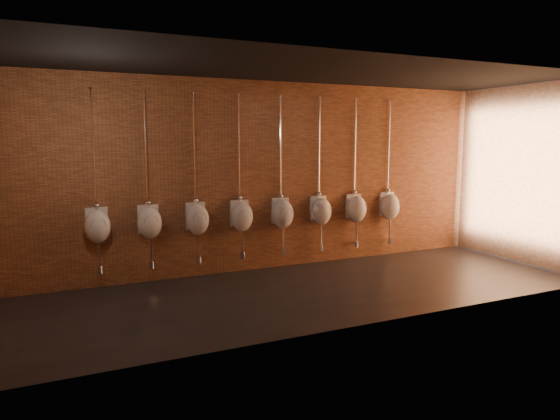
{
  "coord_description": "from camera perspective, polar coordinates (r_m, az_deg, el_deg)",
  "views": [
    {
      "loc": [
        -3.49,
        -6.33,
        2.21
      ],
      "look_at": [
        -0.17,
        0.9,
        1.1
      ],
      "focal_mm": 32.0,
      "sensor_mm": 36.0,
      "label": 1
    }
  ],
  "objects": [
    {
      "name": "urinal_0",
      "position": [
        7.82,
        -20.13,
        -1.68
      ],
      "size": [
        0.38,
        0.33,
        2.72
      ],
      "color": "white",
      "rests_on": "ground"
    },
    {
      "name": "urinal_4",
      "position": [
        8.59,
        0.32,
        -0.37
      ],
      "size": [
        0.38,
        0.33,
        2.72
      ],
      "color": "white",
      "rests_on": "ground"
    },
    {
      "name": "urinal_2",
      "position": [
        8.07,
        -9.42,
        -1.01
      ],
      "size": [
        0.38,
        0.33,
        2.72
      ],
      "color": "white",
      "rests_on": "ground"
    },
    {
      "name": "urinal_7",
      "position": [
        9.75,
        12.45,
        0.44
      ],
      "size": [
        0.38,
        0.33,
        2.72
      ],
      "color": "white",
      "rests_on": "ground"
    },
    {
      "name": "urinal_5",
      "position": [
        8.93,
        4.71,
        -0.08
      ],
      "size": [
        0.38,
        0.33,
        2.72
      ],
      "color": "white",
      "rests_on": "ground"
    },
    {
      "name": "ground",
      "position": [
        7.56,
        4.08,
        -9.08
      ],
      "size": [
        8.5,
        8.5,
        0.0
      ],
      "primitive_type": "plane",
      "color": "black",
      "rests_on": "ground"
    },
    {
      "name": "urinal_6",
      "position": [
        9.32,
        8.75,
        0.19
      ],
      "size": [
        0.38,
        0.33,
        2.72
      ],
      "color": "white",
      "rests_on": "ground"
    },
    {
      "name": "urinal_1",
      "position": [
        7.91,
        -14.69,
        -1.35
      ],
      "size": [
        0.38,
        0.33,
        2.72
      ],
      "color": "white",
      "rests_on": "ground"
    },
    {
      "name": "room_shell",
      "position": [
        7.23,
        4.24,
        6.35
      ],
      "size": [
        8.54,
        3.04,
        3.22
      ],
      "color": "black",
      "rests_on": "ground"
    },
    {
      "name": "urinal_3",
      "position": [
        8.3,
        -4.4,
        -0.69
      ],
      "size": [
        0.38,
        0.33,
        2.72
      ],
      "color": "white",
      "rests_on": "ground"
    }
  ]
}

